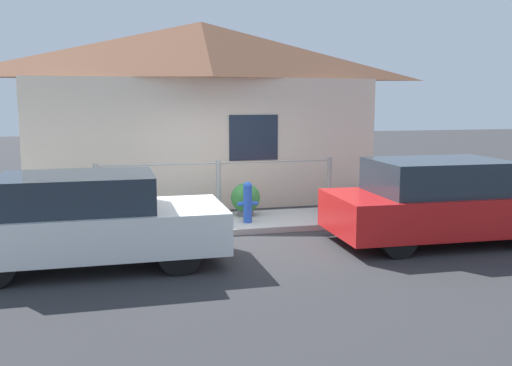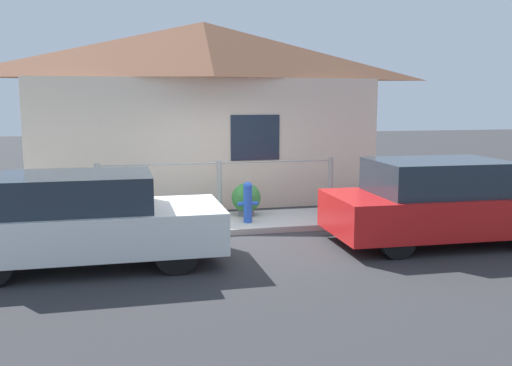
{
  "view_description": "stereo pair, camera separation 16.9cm",
  "coord_description": "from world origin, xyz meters",
  "px_view_note": "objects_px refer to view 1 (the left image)",
  "views": [
    {
      "loc": [
        -2.07,
        -9.81,
        2.45
      ],
      "look_at": [
        0.49,
        0.3,
        0.9
      ],
      "focal_mm": 40.0,
      "sensor_mm": 36.0,
      "label": 1
    },
    {
      "loc": [
        -1.91,
        -9.85,
        2.45
      ],
      "look_at": [
        0.49,
        0.3,
        0.9
      ],
      "focal_mm": 40.0,
      "sensor_mm": 36.0,
      "label": 2
    }
  ],
  "objects_px": {
    "car_left": "(87,220)",
    "fire_hydrant": "(248,201)",
    "potted_plant_near_hydrant": "(245,199)",
    "car_right": "(443,202)",
    "potted_plant_by_fence": "(125,210)",
    "potted_plant_corner": "(380,198)"
  },
  "relations": [
    {
      "from": "fire_hydrant",
      "to": "potted_plant_by_fence",
      "type": "xyz_separation_m",
      "value": [
        -2.26,
        0.49,
        -0.15
      ]
    },
    {
      "from": "car_left",
      "to": "potted_plant_near_hydrant",
      "type": "relative_size",
      "value": 5.97
    },
    {
      "from": "fire_hydrant",
      "to": "potted_plant_near_hydrant",
      "type": "bearing_deg",
      "value": 80.56
    },
    {
      "from": "car_left",
      "to": "car_right",
      "type": "xyz_separation_m",
      "value": [
        5.85,
        0.0,
        0.01
      ]
    },
    {
      "from": "fire_hydrant",
      "to": "potted_plant_corner",
      "type": "distance_m",
      "value": 3.05
    },
    {
      "from": "car_right",
      "to": "potted_plant_near_hydrant",
      "type": "height_order",
      "value": "car_right"
    },
    {
      "from": "car_right",
      "to": "potted_plant_near_hydrant",
      "type": "distance_m",
      "value": 3.81
    },
    {
      "from": "car_right",
      "to": "fire_hydrant",
      "type": "relative_size",
      "value": 5.1
    },
    {
      "from": "potted_plant_corner",
      "to": "potted_plant_by_fence",
      "type": "bearing_deg",
      "value": -179.61
    },
    {
      "from": "car_left",
      "to": "potted_plant_corner",
      "type": "distance_m",
      "value": 6.33
    },
    {
      "from": "potted_plant_by_fence",
      "to": "potted_plant_corner",
      "type": "relative_size",
      "value": 1.08
    },
    {
      "from": "car_right",
      "to": "fire_hydrant",
      "type": "xyz_separation_m",
      "value": [
        -2.99,
        1.84,
        -0.18
      ]
    },
    {
      "from": "car_left",
      "to": "car_right",
      "type": "distance_m",
      "value": 5.85
    },
    {
      "from": "car_left",
      "to": "potted_plant_corner",
      "type": "relative_size",
      "value": 8.52
    },
    {
      "from": "car_right",
      "to": "potted_plant_by_fence",
      "type": "xyz_separation_m",
      "value": [
        -5.25,
        2.33,
        -0.33
      ]
    },
    {
      "from": "car_left",
      "to": "fire_hydrant",
      "type": "xyz_separation_m",
      "value": [
        2.86,
        1.84,
        -0.17
      ]
    },
    {
      "from": "car_right",
      "to": "fire_hydrant",
      "type": "distance_m",
      "value": 3.52
    },
    {
      "from": "fire_hydrant",
      "to": "potted_plant_by_fence",
      "type": "height_order",
      "value": "fire_hydrant"
    },
    {
      "from": "potted_plant_near_hydrant",
      "to": "fire_hydrant",
      "type": "bearing_deg",
      "value": -99.44
    },
    {
      "from": "fire_hydrant",
      "to": "potted_plant_near_hydrant",
      "type": "height_order",
      "value": "fire_hydrant"
    },
    {
      "from": "fire_hydrant",
      "to": "potted_plant_corner",
      "type": "xyz_separation_m",
      "value": [
        3.0,
        0.53,
        -0.16
      ]
    },
    {
      "from": "potted_plant_near_hydrant",
      "to": "car_left",
      "type": "bearing_deg",
      "value": -140.13
    }
  ]
}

